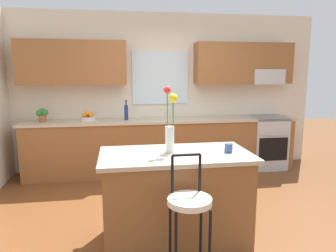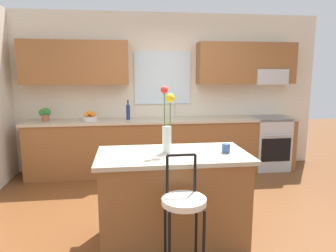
{
  "view_description": "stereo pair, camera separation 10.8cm",
  "coord_description": "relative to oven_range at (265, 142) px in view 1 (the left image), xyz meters",
  "views": [
    {
      "loc": [
        -0.73,
        -3.43,
        1.7
      ],
      "look_at": [
        -0.1,
        0.55,
        1.0
      ],
      "focal_mm": 33.23,
      "sensor_mm": 36.0,
      "label": 1
    },
    {
      "loc": [
        -0.63,
        -3.45,
        1.7
      ],
      "look_at": [
        -0.1,
        0.55,
        1.0
      ],
      "focal_mm": 33.23,
      "sensor_mm": 36.0,
      "label": 2
    }
  ],
  "objects": [
    {
      "name": "ground_plane",
      "position": [
        -1.86,
        -1.68,
        -0.46
      ],
      "size": [
        14.0,
        14.0,
        0.0
      ],
      "primitive_type": "plane",
      "color": "brown"
    },
    {
      "name": "back_wall_assembly",
      "position": [
        -1.82,
        0.31,
        1.05
      ],
      "size": [
        5.6,
        0.5,
        2.7
      ],
      "color": "beige",
      "rests_on": "ground"
    },
    {
      "name": "counter_run",
      "position": [
        -1.86,
        0.02,
        0.01
      ],
      "size": [
        4.56,
        0.64,
        0.92
      ],
      "color": "brown",
      "rests_on": "ground"
    },
    {
      "name": "sink_faucet",
      "position": [
        -1.67,
        0.17,
        0.6
      ],
      "size": [
        0.02,
        0.13,
        0.23
      ],
      "color": "#B7BABC",
      "rests_on": "counter_run"
    },
    {
      "name": "oven_range",
      "position": [
        0.0,
        0.0,
        0.0
      ],
      "size": [
        0.6,
        0.64,
        0.92
      ],
      "color": "#B7BABC",
      "rests_on": "ground"
    },
    {
      "name": "kitchen_island",
      "position": [
        -2.05,
        -2.21,
        0.0
      ],
      "size": [
        1.48,
        0.78,
        0.92
      ],
      "color": "brown",
      "rests_on": "ground"
    },
    {
      "name": "bar_stool_near",
      "position": [
        -2.05,
        -2.81,
        0.18
      ],
      "size": [
        0.36,
        0.36,
        1.04
      ],
      "color": "black",
      "rests_on": "ground"
    },
    {
      "name": "flower_vase",
      "position": [
        -2.1,
        -2.17,
        0.74
      ],
      "size": [
        0.14,
        0.09,
        0.65
      ],
      "color": "silver",
      "rests_on": "kitchen_island"
    },
    {
      "name": "mug_ceramic",
      "position": [
        -1.53,
        -2.26,
        0.51
      ],
      "size": [
        0.08,
        0.08,
        0.09
      ],
      "primitive_type": "cylinder",
      "color": "#33518C",
      "rests_on": "kitchen_island"
    },
    {
      "name": "fruit_bowl_oranges",
      "position": [
        -3.09,
        0.03,
        0.51
      ],
      "size": [
        0.24,
        0.24,
        0.16
      ],
      "color": "silver",
      "rests_on": "counter_run"
    },
    {
      "name": "bottle_olive_oil",
      "position": [
        -2.47,
        0.02,
        0.59
      ],
      "size": [
        0.06,
        0.06,
        0.33
      ],
      "color": "navy",
      "rests_on": "counter_run"
    },
    {
      "name": "potted_plant_small",
      "position": [
        -3.79,
        0.03,
        0.59
      ],
      "size": [
        0.19,
        0.13,
        0.22
      ],
      "color": "#9E5B3D",
      "rests_on": "counter_run"
    }
  ]
}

